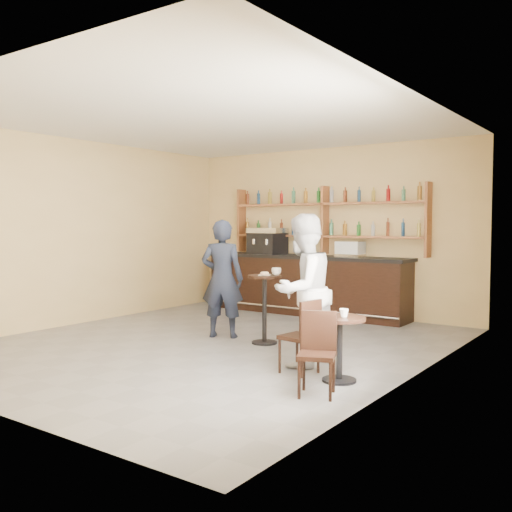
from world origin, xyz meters
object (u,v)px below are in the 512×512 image
Objects in this scene: cafe_table at (339,349)px; espresso_machine at (267,241)px; chair_west at (299,336)px; chair_south at (317,355)px; bar_counter at (305,285)px; man_main at (222,279)px; pedestal_table at (264,309)px; patron_second at (303,290)px; pastry_case at (350,249)px.

espresso_machine is at bearing 132.94° from cafe_table.
cafe_table is 0.56m from chair_west.
espresso_machine reaches higher than chair_west.
chair_south reaches higher than cafe_table.
man_main is at bearing -87.63° from bar_counter.
pedestal_table is 0.55× the size of man_main.
patron_second is at bearing -41.26° from espresso_machine.
pastry_case is (0.96, 0.00, 0.71)m from bar_counter.
chair_west reaches higher than cafe_table.
patron_second reaches higher than pedestal_table.
pastry_case is at bearing -154.44° from chair_west.
bar_counter is 8.90× the size of pastry_case.
espresso_machine is 1.84m from pastry_case.
pastry_case is 0.47× the size of pedestal_table.
chair_south is (1.86, -1.76, -0.08)m from pedestal_table.
pedestal_table is at bearing -71.41° from bar_counter.
man_main is 0.97× the size of patron_second.
espresso_machine is 4.96m from chair_west.
chair_west is at bearing 110.94° from chair_south.
cafe_table is (1.75, -3.85, -0.92)m from pastry_case.
bar_counter reaches higher than pedestal_table.
chair_south is at bearing -75.43° from pastry_case.
pedestal_table is 0.89m from man_main.
man_main is at bearing -60.79° from espresso_machine.
espresso_machine is at bearing -93.73° from man_main.
espresso_machine is 5.83m from chair_south.
bar_counter is at bearing -111.57° from man_main.
bar_counter is 5.24m from chair_south.
patron_second reaches higher than pastry_case.
pastry_case is 4.08m from chair_west.
pedestal_table is 0.54× the size of patron_second.
bar_counter is 2.84m from pedestal_table.
pastry_case is at bearing 9.01° from espresso_machine.
espresso_machine is (-0.88, 0.00, 0.83)m from bar_counter.
espresso_machine is at bearing 180.00° from bar_counter.
man_main is 3.22m from chair_south.
cafe_table is at bearing 72.99° from chair_south.
pastry_case is at bearing 114.42° from cafe_table.
pedestal_table reaches higher than chair_south.
bar_counter is 1.19m from pastry_case.
chair_south is at bearing -41.76° from espresso_machine.
espresso_machine is at bearing -131.77° from patron_second.
bar_counter is 2.24× the size of patron_second.
patron_second is (1.05, -3.47, -0.34)m from pastry_case.
cafe_table is (3.59, -3.85, -1.03)m from espresso_machine.
chair_south is at bearing 45.90° from patron_second.
patron_second is at bearing 151.34° from cafe_table.
patron_second is at bearing -59.94° from bar_counter.
patron_second is at bearing -35.22° from pedestal_table.
patron_second is at bearing -147.41° from chair_west.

